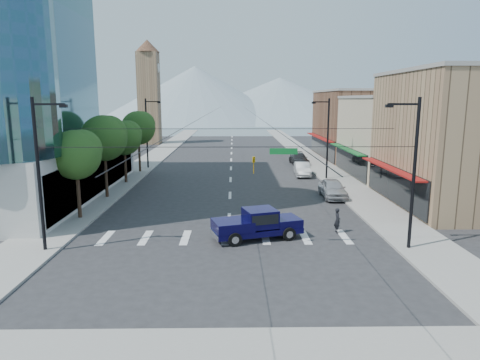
{
  "coord_description": "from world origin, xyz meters",
  "views": [
    {
      "loc": [
        0.34,
        -25.21,
        8.85
      ],
      "look_at": [
        0.82,
        5.83,
        3.0
      ],
      "focal_mm": 32.0,
      "sensor_mm": 36.0,
      "label": 1
    }
  ],
  "objects_px": {
    "pedestrian": "(337,220)",
    "parked_car_mid": "(302,169)",
    "parked_car_far": "(299,159)",
    "pickup_truck": "(257,223)",
    "parked_car_near": "(333,189)"
  },
  "relations": [
    {
      "from": "pedestrian",
      "to": "parked_car_mid",
      "type": "distance_m",
      "value": 21.91
    },
    {
      "from": "parked_car_mid",
      "to": "parked_car_far",
      "type": "xyz_separation_m",
      "value": [
        0.97,
        8.96,
        -0.01
      ]
    },
    {
      "from": "pickup_truck",
      "to": "parked_car_mid",
      "type": "bearing_deg",
      "value": 57.15
    },
    {
      "from": "parked_car_near",
      "to": "parked_car_far",
      "type": "height_order",
      "value": "parked_car_near"
    },
    {
      "from": "pickup_truck",
      "to": "parked_car_far",
      "type": "bearing_deg",
      "value": 59.83
    },
    {
      "from": "parked_car_far",
      "to": "pickup_truck",
      "type": "bearing_deg",
      "value": -105.08
    },
    {
      "from": "pedestrian",
      "to": "parked_car_mid",
      "type": "xyz_separation_m",
      "value": [
        1.11,
        21.88,
        -0.06
      ]
    },
    {
      "from": "parked_car_near",
      "to": "parked_car_mid",
      "type": "distance_m",
      "value": 11.5
    },
    {
      "from": "parked_car_mid",
      "to": "parked_car_far",
      "type": "distance_m",
      "value": 9.02
    },
    {
      "from": "parked_car_near",
      "to": "parked_car_mid",
      "type": "xyz_separation_m",
      "value": [
        -0.97,
        11.46,
        -0.07
      ]
    },
    {
      "from": "pedestrian",
      "to": "parked_car_near",
      "type": "relative_size",
      "value": 0.34
    },
    {
      "from": "parked_car_mid",
      "to": "pedestrian",
      "type": "bearing_deg",
      "value": -89.85
    },
    {
      "from": "pickup_truck",
      "to": "parked_car_near",
      "type": "relative_size",
      "value": 1.21
    },
    {
      "from": "parked_car_mid",
      "to": "parked_car_far",
      "type": "bearing_deg",
      "value": 86.9
    },
    {
      "from": "pedestrian",
      "to": "parked_car_far",
      "type": "distance_m",
      "value": 30.92
    }
  ]
}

